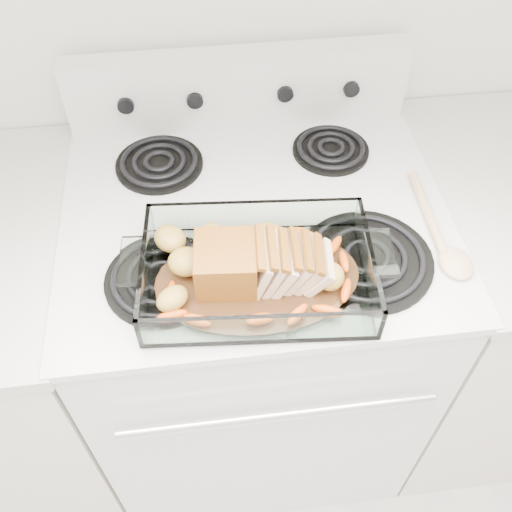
{
  "coord_description": "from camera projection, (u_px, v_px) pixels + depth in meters",
  "views": [
    {
      "loc": [
        -0.1,
        0.85,
        1.76
      ],
      "look_at": [
        -0.02,
        1.49,
        0.99
      ],
      "focal_mm": 40.0,
      "sensor_mm": 36.0,
      "label": 1
    }
  ],
  "objects": [
    {
      "name": "roast_vegetables",
      "position": [
        253.0,
        258.0,
        1.03
      ],
      "size": [
        0.34,
        0.18,
        0.04
      ],
      "rotation": [
        0.0,
        0.0,
        -0.17
      ],
      "color": "#D55010",
      "rests_on": "baking_dish"
    },
    {
      "name": "pork_roast",
      "position": [
        249.0,
        265.0,
        0.99
      ],
      "size": [
        0.24,
        0.11,
        0.09
      ],
      "rotation": [
        0.0,
        0.0,
        -0.08
      ],
      "color": "brown",
      "rests_on": "baking_dish"
    },
    {
      "name": "baking_dish",
      "position": [
        257.0,
        275.0,
        1.01
      ],
      "size": [
        0.4,
        0.26,
        0.08
      ],
      "rotation": [
        0.0,
        0.0,
        -0.08
      ],
      "color": "silver",
      "rests_on": "electric_range"
    },
    {
      "name": "counter_right",
      "position": [
        495.0,
        308.0,
        1.57
      ],
      "size": [
        0.58,
        0.68,
        0.93
      ],
      "color": "silver",
      "rests_on": "ground"
    },
    {
      "name": "electric_range",
      "position": [
        255.0,
        331.0,
        1.5
      ],
      "size": [
        0.78,
        0.7,
        1.12
      ],
      "color": "silver",
      "rests_on": "ground"
    },
    {
      "name": "wooden_spoon",
      "position": [
        443.0,
        240.0,
        1.09
      ],
      "size": [
        0.06,
        0.29,
        0.02
      ],
      "rotation": [
        0.0,
        0.0,
        -0.04
      ],
      "color": "#D0BA86",
      "rests_on": "electric_range"
    }
  ]
}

